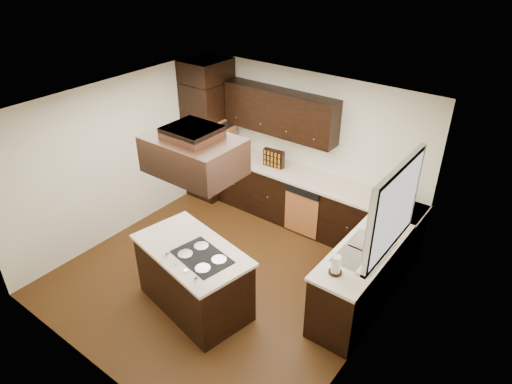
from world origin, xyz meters
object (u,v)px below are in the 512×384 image
oven_column (210,140)px  island (194,278)px  spice_rack (274,158)px  range_hood (194,155)px

oven_column → island: bearing=-52.4°
island → spice_rack: bearing=112.1°
oven_column → spice_rack: oven_column is taller
oven_column → range_hood: range_hood is taller
oven_column → island: (1.84, -2.39, -0.62)m
oven_column → range_hood: bearing=-50.3°
island → range_hood: 1.73m
island → oven_column: bearing=138.7°
range_hood → spice_rack: bearing=102.4°
oven_column → island: oven_column is taller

